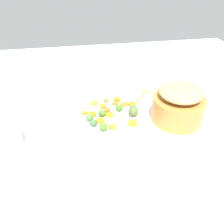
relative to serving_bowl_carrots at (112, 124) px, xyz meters
name	(u,v)px	position (x,y,z in m)	size (l,w,h in m)	color
tabletop	(107,139)	(-0.03, -0.02, -0.06)	(2.40, 2.40, 0.02)	white
serving_bowl_carrots	(112,124)	(0.00, 0.00, 0.00)	(0.28, 0.28, 0.10)	white
metal_pot	(178,109)	(0.32, 0.05, 0.01)	(0.24, 0.24, 0.12)	#C6803A
stuffing_mound	(181,92)	(0.32, 0.05, 0.09)	(0.19, 0.19, 0.06)	tan
carrot_slice_0	(106,101)	(-0.01, 0.10, 0.06)	(0.02, 0.02, 0.01)	orange
carrot_slice_1	(117,99)	(0.04, 0.10, 0.06)	(0.03, 0.03, 0.01)	orange
carrot_slice_2	(84,113)	(-0.11, 0.02, 0.05)	(0.03, 0.03, 0.01)	orange
carrot_slice_3	(100,121)	(-0.05, -0.04, 0.06)	(0.03, 0.03, 0.01)	orange
carrot_slice_4	(132,104)	(0.10, 0.05, 0.05)	(0.03, 0.03, 0.01)	orange
carrot_slice_5	(94,103)	(-0.06, 0.09, 0.06)	(0.03, 0.03, 0.01)	orange
carrot_slice_6	(109,115)	(-0.01, -0.01, 0.05)	(0.04, 0.04, 0.01)	orange
carrot_slice_7	(107,110)	(-0.02, 0.03, 0.06)	(0.03, 0.03, 0.01)	orange
carrot_slice_8	(103,106)	(-0.03, 0.06, 0.06)	(0.03, 0.03, 0.01)	orange
carrot_slice_9	(115,103)	(0.03, 0.07, 0.06)	(0.02, 0.02, 0.01)	orange
carrot_slice_10	(124,104)	(0.06, 0.06, 0.05)	(0.04, 0.04, 0.01)	orange
carrot_slice_11	(133,123)	(0.07, -0.08, 0.06)	(0.04, 0.04, 0.01)	orange
carrot_slice_12	(92,114)	(-0.08, 0.00, 0.06)	(0.04, 0.04, 0.01)	orange
carrot_slice_13	(112,127)	(-0.01, -0.09, 0.06)	(0.03, 0.03, 0.01)	orange
brussels_sprout_0	(133,108)	(0.09, 0.01, 0.07)	(0.03, 0.03, 0.03)	#458238
brussels_sprout_1	(119,108)	(0.03, 0.02, 0.07)	(0.03, 0.03, 0.03)	#447C26
brussels_sprout_2	(93,123)	(-0.08, -0.07, 0.07)	(0.03, 0.03, 0.03)	#447440
brussels_sprout_3	(102,113)	(-0.04, -0.01, 0.07)	(0.03, 0.03, 0.03)	#4A7F33
brussels_sprout_4	(104,127)	(-0.05, -0.10, 0.07)	(0.03, 0.03, 0.03)	#50872B
brussels_sprout_5	(134,111)	(0.08, -0.03, 0.07)	(0.04, 0.04, 0.04)	#556D36
brussels_sprout_6	(90,118)	(-0.09, -0.03, 0.07)	(0.03, 0.03, 0.03)	#54853C
wooden_spoon	(142,96)	(0.22, 0.28, -0.05)	(0.19, 0.22, 0.01)	#BC7C55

